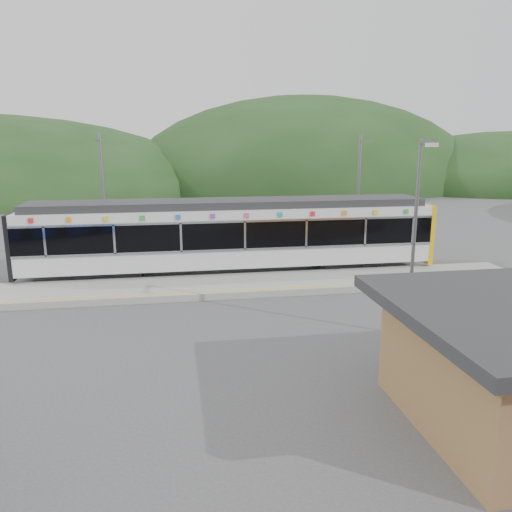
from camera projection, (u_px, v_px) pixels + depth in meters
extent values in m
plane|color=#4C4C4F|center=(265.00, 311.00, 19.79)|extent=(120.00, 120.00, 0.00)
ellipsoid|color=#1E3D19|center=(304.00, 186.00, 74.26)|extent=(52.00, 39.00, 26.00)
ellipsoid|color=#1E3D19|center=(506.00, 187.00, 73.19)|extent=(44.00, 33.00, 16.00)
cube|color=#9E9E99|center=(252.00, 284.00, 22.93)|extent=(26.00, 3.20, 0.30)
cube|color=yellow|center=(256.00, 289.00, 21.64)|extent=(26.00, 0.10, 0.01)
cube|color=black|center=(110.00, 273.00, 24.42)|extent=(3.20, 2.20, 0.56)
cube|color=black|center=(344.00, 263.00, 26.36)|extent=(3.20, 2.20, 0.56)
cube|color=silver|center=(231.00, 253.00, 25.22)|extent=(20.00, 2.90, 0.92)
cube|color=black|center=(231.00, 230.00, 24.95)|extent=(20.00, 2.96, 1.45)
cube|color=silver|center=(235.00, 250.00, 23.66)|extent=(20.00, 0.05, 0.10)
cube|color=silver|center=(234.00, 222.00, 23.36)|extent=(20.00, 0.05, 0.10)
cube|color=silver|center=(231.00, 211.00, 24.74)|extent=(20.00, 2.90, 0.45)
cube|color=#2D2D30|center=(230.00, 203.00, 24.65)|extent=(19.40, 2.50, 0.36)
cube|color=yellow|center=(419.00, 231.00, 26.66)|extent=(0.24, 2.92, 3.00)
cube|color=black|center=(17.00, 243.00, 23.39)|extent=(0.20, 2.92, 3.00)
cube|color=silver|center=(45.00, 242.00, 22.14)|extent=(0.10, 0.05, 1.35)
cube|color=silver|center=(114.00, 240.00, 22.62)|extent=(0.10, 0.05, 1.35)
cube|color=silver|center=(181.00, 237.00, 23.11)|extent=(0.10, 0.05, 1.35)
cube|color=silver|center=(245.00, 235.00, 23.59)|extent=(0.10, 0.05, 1.35)
cube|color=silver|center=(306.00, 234.00, 24.08)|extent=(0.10, 0.05, 1.35)
cube|color=silver|center=(365.00, 232.00, 24.56)|extent=(0.10, 0.05, 1.35)
cube|color=silver|center=(413.00, 230.00, 24.97)|extent=(0.10, 0.05, 1.35)
cube|color=red|center=(31.00, 221.00, 21.85)|extent=(0.22, 0.04, 0.22)
cube|color=orange|center=(69.00, 220.00, 22.11)|extent=(0.22, 0.04, 0.22)
cube|color=yellow|center=(106.00, 219.00, 22.37)|extent=(0.22, 0.04, 0.22)
cube|color=green|center=(143.00, 218.00, 22.63)|extent=(0.22, 0.04, 0.22)
cube|color=blue|center=(178.00, 217.00, 22.89)|extent=(0.22, 0.04, 0.22)
cube|color=purple|center=(213.00, 216.00, 23.15)|extent=(0.22, 0.04, 0.22)
cube|color=#E54C8C|center=(247.00, 215.00, 23.40)|extent=(0.22, 0.04, 0.22)
cube|color=#19A5A5|center=(280.00, 215.00, 23.66)|extent=(0.22, 0.04, 0.22)
cube|color=red|center=(313.00, 214.00, 23.92)|extent=(0.22, 0.04, 0.22)
cube|color=orange|center=(345.00, 213.00, 24.18)|extent=(0.22, 0.04, 0.22)
cube|color=yellow|center=(376.00, 212.00, 24.44)|extent=(0.22, 0.04, 0.22)
cube|color=green|center=(406.00, 211.00, 24.70)|extent=(0.22, 0.04, 0.22)
cylinder|color=slate|center=(104.00, 201.00, 26.13)|extent=(0.18, 0.18, 7.00)
cube|color=slate|center=(98.00, 141.00, 24.67)|extent=(0.08, 1.80, 0.08)
cylinder|color=slate|center=(358.00, 197.00, 28.40)|extent=(0.18, 0.18, 7.00)
cube|color=slate|center=(366.00, 141.00, 26.93)|extent=(0.08, 1.80, 0.08)
cylinder|color=slate|center=(414.00, 241.00, 16.60)|extent=(0.12, 0.12, 6.68)
cube|color=slate|center=(429.00, 142.00, 15.39)|extent=(0.30, 1.12, 0.12)
cube|color=silver|center=(437.00, 145.00, 14.93)|extent=(0.37, 0.23, 0.12)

